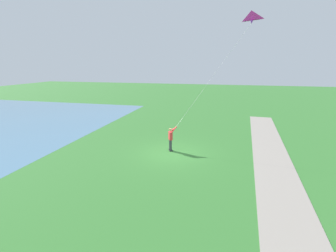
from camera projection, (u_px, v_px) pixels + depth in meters
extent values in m
plane|color=#33702D|center=(172.00, 153.00, 16.90)|extent=(120.00, 120.00, 0.00)
cube|color=gray|center=(276.00, 175.00, 13.51)|extent=(4.77, 32.09, 0.02)
cube|color=#232328|center=(170.00, 150.00, 17.42)|extent=(0.26, 0.21, 0.06)
cylinder|color=#383842|center=(170.00, 144.00, 17.30)|extent=(0.14, 0.14, 0.82)
cube|color=#232328|center=(171.00, 151.00, 17.19)|extent=(0.26, 0.21, 0.06)
cylinder|color=#383842|center=(171.00, 145.00, 17.08)|extent=(0.14, 0.14, 0.82)
cube|color=red|center=(170.00, 136.00, 17.01)|extent=(0.38, 0.46, 0.60)
sphere|color=#DBB28E|center=(171.00, 130.00, 16.89)|extent=(0.22, 0.22, 0.22)
ellipsoid|color=olive|center=(170.00, 129.00, 16.88)|extent=(0.30, 0.30, 0.13)
cylinder|color=red|center=(173.00, 129.00, 17.03)|extent=(0.56, 0.10, 0.43)
cylinder|color=red|center=(174.00, 130.00, 16.86)|extent=(0.38, 0.52, 0.43)
sphere|color=#DBB28E|center=(176.00, 128.00, 16.95)|extent=(0.10, 0.10, 0.10)
pyramid|color=#E02D9E|center=(251.00, 16.00, 16.19)|extent=(1.20, 0.97, 0.63)
cone|color=purple|center=(252.00, 22.00, 16.39)|extent=(0.28, 0.28, 0.22)
cylinder|color=black|center=(252.00, 20.00, 16.36)|extent=(0.97, 0.68, 0.02)
cylinder|color=silver|center=(213.00, 76.00, 16.68)|extent=(4.86, 2.59, 7.26)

